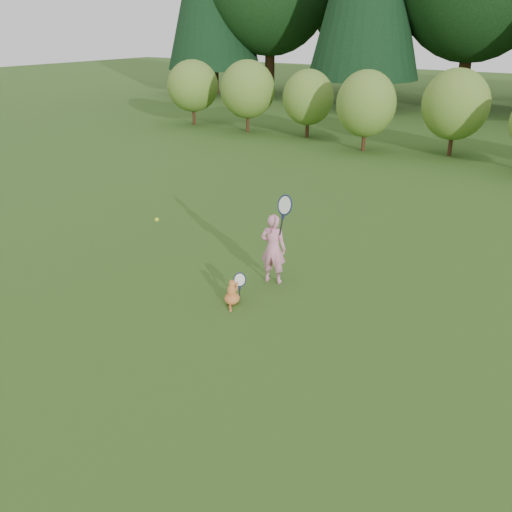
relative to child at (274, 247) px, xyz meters
The scene contains 5 objects.
ground 1.55m from the child, 97.01° to the right, with size 100.00×100.00×0.00m, color #1F4B15.
shrub_row 11.64m from the child, 90.84° to the left, with size 28.00×3.00×2.80m, color olive, non-canonical shape.
child is the anchor object (origin of this frame).
cat 1.17m from the child, 95.75° to the right, with size 0.37×0.62×0.57m.
tennis_ball 2.06m from the child, 145.56° to the right, with size 0.07×0.07×0.07m.
Camera 1 is at (5.07, -6.40, 4.29)m, focal length 40.00 mm.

